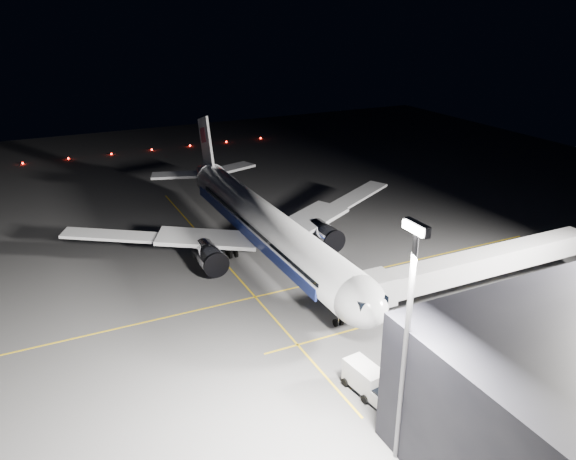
% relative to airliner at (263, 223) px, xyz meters
% --- Properties ---
extents(ground, '(200.00, 200.00, 0.00)m').
position_rel_airliner_xyz_m(ground, '(1.08, 0.00, -5.16)').
color(ground, '#4C4C4F').
rests_on(ground, ground).
extents(guide_line_main, '(0.25, 80.00, 0.01)m').
position_rel_airliner_xyz_m(guide_line_main, '(11.08, 0.00, -5.16)').
color(guide_line_main, gold).
rests_on(guide_line_main, ground).
extents(guide_line_cross, '(70.00, 0.25, 0.01)m').
position_rel_airliner_xyz_m(guide_line_cross, '(1.08, -6.00, -5.16)').
color(guide_line_cross, gold).
rests_on(guide_line_cross, ground).
extents(guide_line_side, '(0.25, 40.00, 0.01)m').
position_rel_airliner_xyz_m(guide_line_side, '(23.08, 10.00, -5.16)').
color(guide_line_side, gold).
rests_on(guide_line_side, ground).
extents(airliner, '(61.48, 54.22, 16.64)m').
position_rel_airliner_xyz_m(airliner, '(0.00, 0.00, 0.00)').
color(airliner, silver).
rests_on(airliner, ground).
extents(jet_bridge, '(3.60, 34.40, 6.30)m').
position_rel_airliner_xyz_m(jet_bridge, '(23.08, 18.06, -0.58)').
color(jet_bridge, '#B2B2B7').
rests_on(jet_bridge, ground).
extents(floodlight_mast_south, '(2.40, 0.67, 20.70)m').
position_rel_airliner_xyz_m(floodlight_mast_south, '(41.08, -6.01, 7.21)').
color(floodlight_mast_south, '#59595E').
rests_on(floodlight_mast_south, ground).
extents(taxiway_lights, '(0.44, 60.44, 0.44)m').
position_rel_airliner_xyz_m(taxiway_lights, '(-70.92, 0.00, -4.94)').
color(taxiway_lights, '#FF140A').
rests_on(taxiway_lights, ground).
extents(service_truck, '(5.73, 2.92, 2.82)m').
position_rel_airliner_xyz_m(service_truck, '(33.29, -3.72, -3.66)').
color(service_truck, silver).
rests_on(service_truck, ground).
extents(baggage_tug, '(2.85, 2.58, 1.71)m').
position_rel_airliner_xyz_m(baggage_tug, '(-11.55, 19.25, -4.38)').
color(baggage_tug, black).
rests_on(baggage_tug, ground).
extents(safety_cone_a, '(0.36, 0.36, 0.54)m').
position_rel_airliner_xyz_m(safety_cone_a, '(2.70, 7.31, -4.89)').
color(safety_cone_a, orange).
rests_on(safety_cone_a, ground).
extents(safety_cone_b, '(0.40, 0.40, 0.60)m').
position_rel_airliner_xyz_m(safety_cone_b, '(3.13, 6.21, -4.86)').
color(safety_cone_b, orange).
rests_on(safety_cone_b, ground).
extents(safety_cone_c, '(0.37, 0.37, 0.55)m').
position_rel_airliner_xyz_m(safety_cone_c, '(-0.09, 7.19, -4.89)').
color(safety_cone_c, orange).
rests_on(safety_cone_c, ground).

